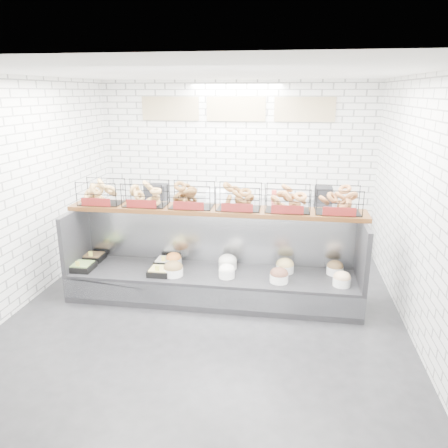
# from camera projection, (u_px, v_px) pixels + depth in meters

# --- Properties ---
(ground) EXTENTS (5.50, 5.50, 0.00)m
(ground) POSITION_uv_depth(u_px,v_px,m) (209.00, 308.00, 5.88)
(ground) COLOR black
(ground) RESTS_ON ground
(room_shell) EXTENTS (5.02, 5.51, 3.01)m
(room_shell) POSITION_uv_depth(u_px,v_px,m) (216.00, 149.00, 5.85)
(room_shell) COLOR white
(room_shell) RESTS_ON ground
(display_case) EXTENTS (4.00, 0.90, 1.20)m
(display_case) POSITION_uv_depth(u_px,v_px,m) (214.00, 275.00, 6.11)
(display_case) COLOR black
(display_case) RESTS_ON ground
(bagel_shelf) EXTENTS (4.10, 0.50, 0.40)m
(bagel_shelf) POSITION_uv_depth(u_px,v_px,m) (215.00, 198.00, 5.96)
(bagel_shelf) COLOR #3C200D
(bagel_shelf) RESTS_ON display_case
(prep_counter) EXTENTS (4.00, 0.60, 1.20)m
(prep_counter) POSITION_uv_depth(u_px,v_px,m) (233.00, 223.00, 8.04)
(prep_counter) COLOR #93969B
(prep_counter) RESTS_ON ground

